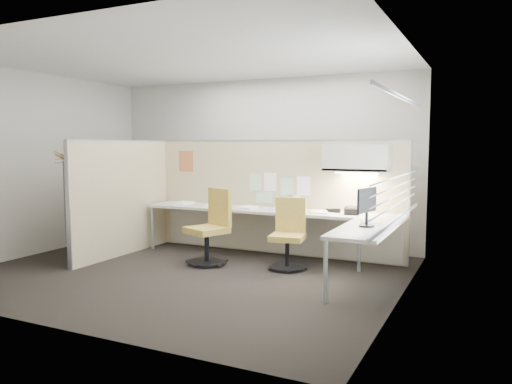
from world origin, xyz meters
The scene contains 27 objects.
floor centered at (0.00, 0.00, -0.01)m, with size 5.50×4.50×0.01m, color black.
ceiling centered at (0.00, 0.00, 2.80)m, with size 5.50×4.50×0.01m, color white.
wall_back centered at (0.00, 2.25, 1.40)m, with size 5.50×0.02×2.80m, color beige.
wall_front centered at (0.00, -2.25, 1.40)m, with size 5.50×0.02×2.80m, color beige.
wall_left centered at (-2.75, 0.00, 1.40)m, with size 0.02×4.50×2.80m, color beige.
wall_right centered at (2.75, 0.00, 1.40)m, with size 0.02×4.50×2.80m, color beige.
window_pane centered at (2.73, 0.00, 1.55)m, with size 0.01×2.80×1.30m, color #ACB7C7.
partition_back centered at (0.55, 1.60, 0.88)m, with size 4.10×0.06×1.75m, color beige.
partition_left centered at (-1.50, 0.50, 0.88)m, with size 0.06×2.20×1.75m, color beige.
desk centered at (0.93, 1.13, 0.60)m, with size 4.00×2.07×0.73m.
overhead_bin centered at (1.90, 1.39, 1.51)m, with size 0.90×0.36×0.38m, color beige.
task_light_strip centered at (1.90, 1.39, 1.30)m, with size 0.60×0.06×0.02m, color #FFEABF.
pinned_papers centered at (0.63, 1.57, 1.03)m, with size 1.01×0.00×0.47m.
poster centered at (-1.05, 1.57, 1.42)m, with size 0.28×0.00×0.35m, color orange.
chair_left centered at (0.03, 0.56, 0.49)m, with size 0.65×0.66×1.06m.
chair_right centered at (1.12, 0.79, 0.44)m, with size 0.51×0.53×0.95m.
monitor centered at (2.30, 0.33, 1.00)m, with size 0.18×0.43×0.46m.
phone centered at (1.87, 1.28, 0.78)m, with size 0.23×0.22×0.12m.
stapler centered at (1.54, 1.38, 0.76)m, with size 0.14×0.04×0.05m, color black.
tape_dispenser centered at (1.63, 1.37, 0.76)m, with size 0.10×0.06×0.06m, color black.
coat_hook centered at (-1.58, -0.50, 1.41)m, with size 0.18×0.48×1.43m.
paper_stack_0 centered at (-0.93, 1.30, 0.75)m, with size 0.23×0.30×0.04m, color white.
paper_stack_1 centered at (-0.34, 1.29, 0.74)m, with size 0.23×0.30×0.02m, color white.
paper_stack_2 centered at (0.32, 1.16, 0.75)m, with size 0.23×0.30×0.04m, color white.
paper_stack_3 centered at (1.04, 1.30, 0.74)m, with size 0.23×0.30×0.01m, color white.
paper_stack_4 centered at (1.41, 1.25, 0.74)m, with size 0.23×0.30×0.03m, color white.
paper_stack_5 centered at (2.28, 0.65, 0.74)m, with size 0.23×0.30×0.02m, color white.
Camera 1 is at (3.64, -5.49, 1.70)m, focal length 35.00 mm.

